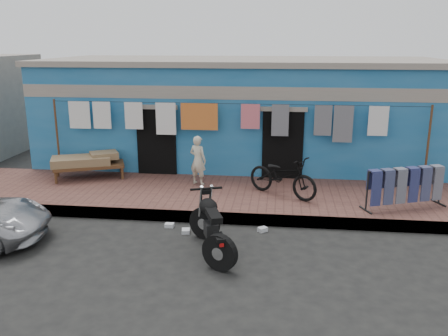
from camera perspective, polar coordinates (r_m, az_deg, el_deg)
ground at (r=9.14m, az=-1.54°, el=-10.26°), size 80.00×80.00×0.00m
sidewalk at (r=11.86m, az=0.59°, el=-3.53°), size 28.00×3.00×0.25m
curb at (r=10.50m, az=-0.30°, el=-6.05°), size 28.00×0.10×0.25m
building at (r=15.37m, az=2.26°, el=6.77°), size 12.20×5.20×3.36m
clothesline at (r=12.69m, az=-0.22°, el=5.62°), size 10.06×0.06×2.10m
seated_person at (r=12.35m, az=-3.15°, el=0.95°), size 0.55×0.47×1.29m
bicycle at (r=11.50m, az=7.08°, el=-0.42°), size 1.93×1.59×1.22m
motorcycle at (r=8.94m, az=-1.51°, el=-6.84°), size 1.77×2.19×1.15m
charpoy at (r=13.51m, az=-15.90°, el=0.22°), size 2.59×2.27×0.66m
jeans_rack at (r=11.39m, az=20.92°, el=-2.16°), size 2.26×1.76×0.96m
litter_a at (r=10.40m, az=-6.58°, el=-6.86°), size 0.19×0.15×0.08m
litter_b at (r=10.14m, az=4.65°, el=-7.38°), size 0.23×0.22×0.09m
litter_c at (r=10.07m, az=-4.62°, el=-7.57°), size 0.19×0.23×0.08m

